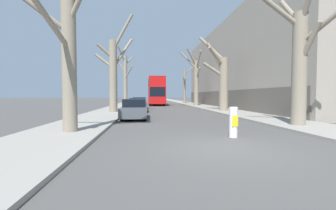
{
  "coord_description": "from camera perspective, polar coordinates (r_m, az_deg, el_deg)",
  "views": [
    {
      "loc": [
        -2.32,
        -6.61,
        1.64
      ],
      "look_at": [
        0.97,
        26.81,
        0.2
      ],
      "focal_mm": 24.0,
      "sensor_mm": 36.0,
      "label": 1
    }
  ],
  "objects": [
    {
      "name": "street_tree_left_2",
      "position": [
        33.67,
        -10.81,
        6.49
      ],
      "size": [
        2.61,
        2.54,
        8.67
      ],
      "color": "gray",
      "rests_on": "ground"
    },
    {
      "name": "street_tree_left_0",
      "position": [
        10.32,
        -24.06,
        12.56
      ],
      "size": [
        4.02,
        3.29,
        7.29
      ],
      "color": "gray",
      "rests_on": "ground"
    },
    {
      "name": "street_tree_right_3",
      "position": [
        44.93,
        4.26,
        4.96
      ],
      "size": [
        2.6,
        2.21,
        7.45
      ],
      "color": "gray",
      "rests_on": "ground"
    },
    {
      "name": "street_tree_right_2",
      "position": [
        34.6,
        7.05,
        6.35
      ],
      "size": [
        2.89,
        2.18,
        8.65
      ],
      "color": "gray",
      "rests_on": "ground"
    },
    {
      "name": "double_decker_bus",
      "position": [
        39.16,
        -3.09,
        3.84
      ],
      "size": [
        2.61,
        11.4,
        4.57
      ],
      "color": "red",
      "rests_on": "ground"
    },
    {
      "name": "parked_car_1",
      "position": [
        22.68,
        -7.68,
        -0.07
      ],
      "size": [
        1.78,
        4.06,
        1.38
      ],
      "color": "black",
      "rests_on": "ground"
    },
    {
      "name": "sidewalk_right",
      "position": [
        57.22,
        2.62,
        0.87
      ],
      "size": [
        3.4,
        120.0,
        0.12
      ],
      "primitive_type": "cube",
      "color": "gray",
      "rests_on": "ground"
    },
    {
      "name": "parked_car_0",
      "position": [
        16.16,
        -8.51,
        -1.06
      ],
      "size": [
        1.75,
        4.51,
        1.38
      ],
      "color": "#4C5156",
      "rests_on": "ground"
    },
    {
      "name": "traffic_bollard",
      "position": [
        9.16,
        16.29,
        -4.2
      ],
      "size": [
        0.32,
        0.33,
        1.19
      ],
      "color": "white",
      "rests_on": "ground"
    },
    {
      "name": "sidewalk_left",
      "position": [
        56.74,
        -9.22,
        0.83
      ],
      "size": [
        3.4,
        120.0,
        0.12
      ],
      "primitive_type": "cube",
      "color": "gray",
      "rests_on": "ground"
    },
    {
      "name": "street_tree_right_1",
      "position": [
        23.34,
        13.47,
        6.44
      ],
      "size": [
        2.77,
        2.57,
        7.72
      ],
      "color": "gray",
      "rests_on": "ground"
    },
    {
      "name": "street_tree_left_1",
      "position": [
        21.72,
        -13.61,
        8.17
      ],
      "size": [
        3.57,
        2.45,
        9.09
      ],
      "color": "gray",
      "rests_on": "ground"
    },
    {
      "name": "ground_plane",
      "position": [
        7.2,
        13.62,
        -10.8
      ],
      "size": [
        300.0,
        300.0,
        0.0
      ],
      "primitive_type": "plane",
      "color": "#4C4947"
    },
    {
      "name": "parked_car_2",
      "position": [
        28.26,
        -7.28,
        0.45
      ],
      "size": [
        1.78,
        3.97,
        1.41
      ],
      "color": "#4C5156",
      "rests_on": "ground"
    },
    {
      "name": "street_tree_right_0",
      "position": [
        13.44,
        30.51,
        9.67
      ],
      "size": [
        3.4,
        3.63,
        6.93
      ],
      "color": "gray",
      "rests_on": "ground"
    },
    {
      "name": "building_facade_right",
      "position": [
        33.99,
        20.68,
        8.96
      ],
      "size": [
        10.08,
        36.18,
        11.18
      ],
      "color": "#9E9384",
      "rests_on": "ground"
    }
  ]
}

